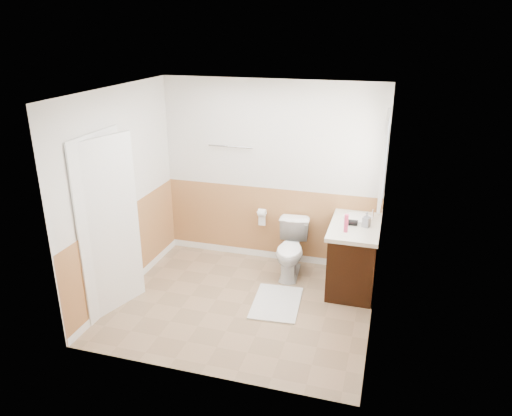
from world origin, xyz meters
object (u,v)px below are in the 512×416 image
(toilet, at_px, (291,250))
(bath_mat, at_px, (277,303))
(vanity_cabinet, at_px, (354,256))
(soap_dispenser, at_px, (367,220))
(lotion_bottle, at_px, (346,223))

(toilet, bearing_deg, bath_mat, -94.33)
(vanity_cabinet, bearing_deg, soap_dispenser, -36.93)
(toilet, xyz_separation_m, soap_dispenser, (0.94, -0.12, 0.58))
(soap_dispenser, bearing_deg, toilet, 172.64)
(lotion_bottle, bearing_deg, toilet, 154.19)
(bath_mat, xyz_separation_m, lotion_bottle, (0.72, 0.42, 0.95))
(lotion_bottle, relative_size, soap_dispenser, 1.20)
(soap_dispenser, bearing_deg, bath_mat, -145.39)
(toilet, relative_size, vanity_cabinet, 0.65)
(bath_mat, relative_size, vanity_cabinet, 0.73)
(toilet, height_order, bath_mat, toilet)
(toilet, relative_size, soap_dispenser, 3.91)
(bath_mat, distance_m, vanity_cabinet, 1.17)
(bath_mat, relative_size, lotion_bottle, 3.64)
(bath_mat, height_order, lotion_bottle, lotion_bottle)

